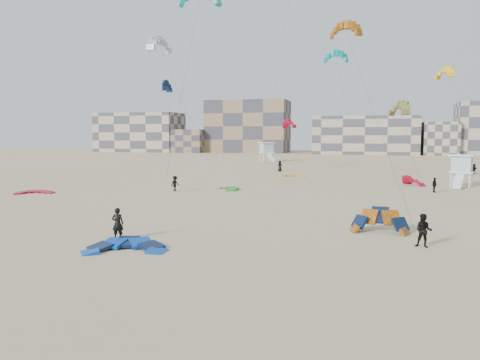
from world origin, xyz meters
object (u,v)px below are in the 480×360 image
(kite_ground_blue, at_px, (125,250))
(kitesurfer_main, at_px, (118,224))
(kite_ground_orange, at_px, (379,233))
(lifeguard_tower_near, at_px, (462,171))

(kite_ground_blue, xyz_separation_m, kitesurfer_main, (-1.73, 2.20, 0.96))
(kitesurfer_main, bearing_deg, kite_ground_orange, -168.98)
(kite_ground_orange, xyz_separation_m, lifeguard_tower_near, (9.77, 30.33, 1.90))
(kite_ground_blue, distance_m, lifeguard_tower_near, 45.17)
(kite_ground_blue, bearing_deg, lifeguard_tower_near, 39.76)
(kite_ground_blue, bearing_deg, kite_ground_orange, 13.08)
(kite_ground_orange, distance_m, kitesurfer_main, 16.27)
(kitesurfer_main, relative_size, lifeguard_tower_near, 0.34)
(kite_ground_blue, relative_size, kitesurfer_main, 2.17)
(kitesurfer_main, xyz_separation_m, lifeguard_tower_near, (24.75, 36.63, 0.94))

